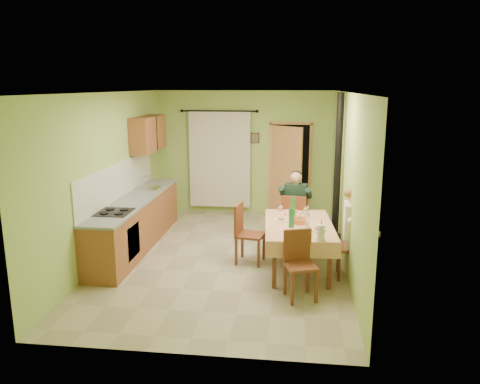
# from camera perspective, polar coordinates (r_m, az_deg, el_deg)

# --- Properties ---
(floor) EXTENTS (4.00, 6.00, 0.01)m
(floor) POSITION_cam_1_polar(r_m,az_deg,el_deg) (8.17, -1.84, -8.00)
(floor) COLOR tan
(floor) RESTS_ON ground
(room_shell) EXTENTS (4.04, 6.04, 2.82)m
(room_shell) POSITION_cam_1_polar(r_m,az_deg,el_deg) (7.71, -1.94, 4.74)
(room_shell) COLOR #A8C867
(room_shell) RESTS_ON ground
(kitchen_run) EXTENTS (0.64, 3.64, 1.56)m
(kitchen_run) POSITION_cam_1_polar(r_m,az_deg,el_deg) (8.79, -12.56, -3.48)
(kitchen_run) COLOR brown
(kitchen_run) RESTS_ON ground
(upper_cabinets) EXTENTS (0.35, 1.40, 0.70)m
(upper_cabinets) POSITION_cam_1_polar(r_m,az_deg,el_deg) (9.76, -11.11, 6.99)
(upper_cabinets) COLOR brown
(upper_cabinets) RESTS_ON room_shell
(curtain) EXTENTS (1.70, 0.07, 2.22)m
(curtain) POSITION_cam_1_polar(r_m,az_deg,el_deg) (10.71, -2.49, 4.02)
(curtain) COLOR black
(curtain) RESTS_ON ground
(doorway) EXTENTS (0.96, 0.53, 2.15)m
(doorway) POSITION_cam_1_polar(r_m,az_deg,el_deg) (10.57, 5.88, 2.68)
(doorway) COLOR black
(doorway) RESTS_ON ground
(dining_table) EXTENTS (1.19, 1.85, 0.76)m
(dining_table) POSITION_cam_1_polar(r_m,az_deg,el_deg) (7.62, 7.12, -6.61)
(dining_table) COLOR #E7A27A
(dining_table) RESTS_ON ground
(tableware) EXTENTS (0.82, 1.62, 0.33)m
(tableware) POSITION_cam_1_polar(r_m,az_deg,el_deg) (7.40, 7.38, -3.60)
(tableware) COLOR white
(tableware) RESTS_ON dining_table
(chair_far) EXTENTS (0.50, 0.50, 1.00)m
(chair_far) POSITION_cam_1_polar(r_m,az_deg,el_deg) (8.65, 6.64, -4.83)
(chair_far) COLOR brown
(chair_far) RESTS_ON ground
(chair_near) EXTENTS (0.51, 0.51, 0.96)m
(chair_near) POSITION_cam_1_polar(r_m,az_deg,el_deg) (6.65, 7.34, -10.44)
(chair_near) COLOR brown
(chair_near) RESTS_ON ground
(chair_right) EXTENTS (0.46, 0.46, 1.01)m
(chair_right) POSITION_cam_1_polar(r_m,az_deg,el_deg) (7.48, 13.55, -7.98)
(chair_right) COLOR brown
(chair_right) RESTS_ON ground
(chair_left) EXTENTS (0.50, 0.50, 1.00)m
(chair_left) POSITION_cam_1_polar(r_m,az_deg,el_deg) (7.88, 1.13, -6.54)
(chair_left) COLOR brown
(chair_left) RESTS_ON ground
(man_far) EXTENTS (0.62, 0.51, 1.39)m
(man_far) POSITION_cam_1_polar(r_m,az_deg,el_deg) (8.50, 6.76, -1.03)
(man_far) COLOR #192D23
(man_far) RESTS_ON chair_far
(man_right) EXTENTS (0.47, 0.59, 1.39)m
(man_right) POSITION_cam_1_polar(r_m,az_deg,el_deg) (7.30, 13.67, -3.66)
(man_right) COLOR white
(man_right) RESTS_ON chair_right
(stove_flue) EXTENTS (0.24, 0.24, 2.80)m
(stove_flue) POSITION_cam_1_polar(r_m,az_deg,el_deg) (8.39, 11.67, -0.37)
(stove_flue) COLOR black
(stove_flue) RESTS_ON ground
(picture_back) EXTENTS (0.19, 0.03, 0.23)m
(picture_back) POSITION_cam_1_polar(r_m,az_deg,el_deg) (10.62, 1.84, 6.60)
(picture_back) COLOR black
(picture_back) RESTS_ON room_shell
(picture_right) EXTENTS (0.03, 0.31, 0.21)m
(picture_right) POSITION_cam_1_polar(r_m,az_deg,el_deg) (8.85, 12.05, 5.71)
(picture_right) COLOR brown
(picture_right) RESTS_ON room_shell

